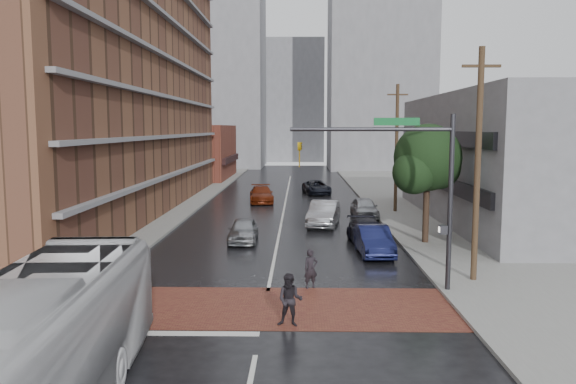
{
  "coord_description": "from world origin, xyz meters",
  "views": [
    {
      "loc": [
        1.29,
        -19.79,
        6.65
      ],
      "look_at": [
        0.71,
        7.76,
        3.5
      ],
      "focal_mm": 35.0,
      "sensor_mm": 36.0,
      "label": 1
    }
  ],
  "objects_px": {
    "pedestrian_a": "(311,269)",
    "car_travel_c": "(261,194)",
    "car_travel_a": "(243,230)",
    "pedestrian_b": "(290,300)",
    "car_parked_far": "(364,208)",
    "car_parked_near": "(374,241)",
    "car_parked_mid": "(368,232)",
    "transit_bus": "(20,364)",
    "suv_travel": "(317,187)",
    "car_travel_b": "(324,214)"
  },
  "relations": [
    {
      "from": "pedestrian_a",
      "to": "car_travel_c",
      "type": "xyz_separation_m",
      "value": [
        -3.91,
        27.07,
        -0.09
      ]
    },
    {
      "from": "car_travel_a",
      "to": "car_travel_c",
      "type": "distance_m",
      "value": 17.57
    },
    {
      "from": "pedestrian_b",
      "to": "car_parked_far",
      "type": "distance_m",
      "value": 23.74
    },
    {
      "from": "car_travel_a",
      "to": "car_parked_near",
      "type": "distance_m",
      "value": 7.87
    },
    {
      "from": "car_travel_c",
      "to": "car_parked_mid",
      "type": "distance_m",
      "value": 19.51
    },
    {
      "from": "car_travel_c",
      "to": "pedestrian_b",
      "type": "bearing_deg",
      "value": -89.96
    },
    {
      "from": "pedestrian_b",
      "to": "pedestrian_a",
      "type": "bearing_deg",
      "value": 88.86
    },
    {
      "from": "transit_bus",
      "to": "pedestrian_b",
      "type": "distance_m",
      "value": 9.11
    },
    {
      "from": "suv_travel",
      "to": "car_travel_c",
      "type": "bearing_deg",
      "value": -138.58
    },
    {
      "from": "pedestrian_a",
      "to": "car_travel_c",
      "type": "distance_m",
      "value": 27.35
    },
    {
      "from": "suv_travel",
      "to": "car_parked_mid",
      "type": "relative_size",
      "value": 1.05
    },
    {
      "from": "car_parked_mid",
      "to": "pedestrian_b",
      "type": "bearing_deg",
      "value": -111.8
    },
    {
      "from": "car_travel_c",
      "to": "suv_travel",
      "type": "height_order",
      "value": "car_travel_c"
    },
    {
      "from": "car_travel_a",
      "to": "car_parked_mid",
      "type": "distance_m",
      "value": 7.23
    },
    {
      "from": "transit_bus",
      "to": "car_parked_near",
      "type": "distance_m",
      "value": 20.52
    },
    {
      "from": "pedestrian_a",
      "to": "car_travel_a",
      "type": "relative_size",
      "value": 0.41
    },
    {
      "from": "pedestrian_b",
      "to": "car_travel_a",
      "type": "height_order",
      "value": "pedestrian_b"
    },
    {
      "from": "pedestrian_a",
      "to": "car_travel_a",
      "type": "bearing_deg",
      "value": 90.41
    },
    {
      "from": "pedestrian_a",
      "to": "suv_travel",
      "type": "distance_m",
      "value": 33.46
    },
    {
      "from": "car_travel_a",
      "to": "car_travel_b",
      "type": "height_order",
      "value": "car_travel_b"
    },
    {
      "from": "car_travel_a",
      "to": "car_travel_c",
      "type": "height_order",
      "value": "car_travel_c"
    },
    {
      "from": "car_parked_far",
      "to": "car_parked_mid",
      "type": "bearing_deg",
      "value": -98.01
    },
    {
      "from": "transit_bus",
      "to": "car_parked_far",
      "type": "distance_m",
      "value": 32.2
    },
    {
      "from": "car_parked_mid",
      "to": "transit_bus",
      "type": "bearing_deg",
      "value": -119.62
    },
    {
      "from": "transit_bus",
      "to": "suv_travel",
      "type": "distance_m",
      "value": 45.76
    },
    {
      "from": "car_travel_a",
      "to": "transit_bus",
      "type": "bearing_deg",
      "value": -97.68
    },
    {
      "from": "car_travel_a",
      "to": "car_travel_c",
      "type": "xyz_separation_m",
      "value": [
        -0.14,
        17.56,
        0.05
      ]
    },
    {
      "from": "car_travel_c",
      "to": "suv_travel",
      "type": "distance_m",
      "value": 8.18
    },
    {
      "from": "pedestrian_a",
      "to": "car_travel_b",
      "type": "height_order",
      "value": "car_travel_b"
    },
    {
      "from": "suv_travel",
      "to": "car_parked_far",
      "type": "distance_m",
      "value": 15.08
    },
    {
      "from": "pedestrian_b",
      "to": "suv_travel",
      "type": "xyz_separation_m",
      "value": [
        2.02,
        37.93,
        -0.21
      ]
    },
    {
      "from": "car_travel_b",
      "to": "car_travel_a",
      "type": "bearing_deg",
      "value": -122.34
    },
    {
      "from": "pedestrian_a",
      "to": "pedestrian_b",
      "type": "bearing_deg",
      "value": -121.12
    },
    {
      "from": "car_parked_near",
      "to": "car_parked_far",
      "type": "relative_size",
      "value": 1.05
    },
    {
      "from": "transit_bus",
      "to": "car_parked_mid",
      "type": "xyz_separation_m",
      "value": [
        9.74,
        20.69,
        -1.07
      ]
    },
    {
      "from": "transit_bus",
      "to": "car_parked_mid",
      "type": "height_order",
      "value": "transit_bus"
    },
    {
      "from": "suv_travel",
      "to": "car_parked_far",
      "type": "xyz_separation_m",
      "value": [
        3.12,
        -14.76,
        0.05
      ]
    },
    {
      "from": "car_travel_b",
      "to": "car_travel_c",
      "type": "bearing_deg",
      "value": 122.36
    },
    {
      "from": "pedestrian_b",
      "to": "car_travel_a",
      "type": "xyz_separation_m",
      "value": [
        -2.98,
        14.0,
        -0.21
      ]
    },
    {
      "from": "suv_travel",
      "to": "car_parked_far",
      "type": "relative_size",
      "value": 1.14
    },
    {
      "from": "pedestrian_b",
      "to": "car_parked_far",
      "type": "relative_size",
      "value": 0.41
    },
    {
      "from": "pedestrian_a",
      "to": "car_parked_near",
      "type": "relative_size",
      "value": 0.36
    },
    {
      "from": "car_travel_c",
      "to": "car_parked_near",
      "type": "xyz_separation_m",
      "value": [
        7.35,
        -20.73,
        0.02
      ]
    },
    {
      "from": "pedestrian_a",
      "to": "suv_travel",
      "type": "height_order",
      "value": "pedestrian_a"
    },
    {
      "from": "car_travel_b",
      "to": "car_parked_near",
      "type": "xyz_separation_m",
      "value": [
        2.27,
        -8.69,
        -0.1
      ]
    },
    {
      "from": "pedestrian_b",
      "to": "car_travel_c",
      "type": "bearing_deg",
      "value": 104.4
    },
    {
      "from": "pedestrian_a",
      "to": "car_travel_a",
      "type": "xyz_separation_m",
      "value": [
        -3.77,
        9.5,
        -0.13
      ]
    },
    {
      "from": "suv_travel",
      "to": "car_parked_near",
      "type": "height_order",
      "value": "car_parked_near"
    },
    {
      "from": "car_travel_c",
      "to": "car_parked_near",
      "type": "distance_m",
      "value": 21.99
    },
    {
      "from": "transit_bus",
      "to": "pedestrian_a",
      "type": "height_order",
      "value": "transit_bus"
    }
  ]
}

